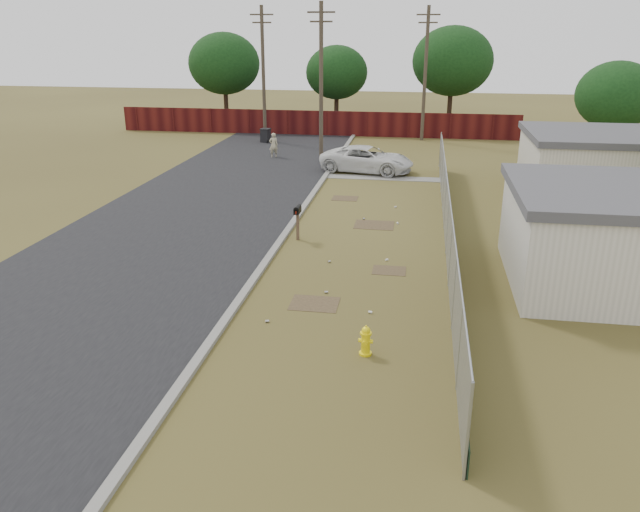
% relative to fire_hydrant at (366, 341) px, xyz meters
% --- Properties ---
extents(ground, '(120.00, 120.00, 0.00)m').
position_rel_fire_hydrant_xyz_m(ground, '(-0.95, 7.75, -0.37)').
color(ground, brown).
rests_on(ground, ground).
extents(street, '(15.10, 60.00, 0.12)m').
position_rel_fire_hydrant_xyz_m(street, '(-7.70, 15.81, -0.35)').
color(street, black).
rests_on(street, ground).
extents(chainlink_fence, '(0.10, 27.06, 2.02)m').
position_rel_fire_hydrant_xyz_m(chainlink_fence, '(2.17, 8.78, 0.43)').
color(chainlink_fence, gray).
rests_on(chainlink_fence, ground).
extents(privacy_fence, '(30.00, 0.12, 1.80)m').
position_rel_fire_hydrant_xyz_m(privacy_fence, '(-6.95, 32.75, 0.53)').
color(privacy_fence, '#49120F').
rests_on(privacy_fence, ground).
extents(utility_poles, '(12.60, 8.24, 9.00)m').
position_rel_fire_hydrant_xyz_m(utility_poles, '(-4.61, 28.42, 4.33)').
color(utility_poles, '#453B2E').
rests_on(utility_poles, ground).
extents(houses, '(9.30, 17.24, 3.10)m').
position_rel_fire_hydrant_xyz_m(houses, '(8.75, 10.89, 1.19)').
color(houses, silver).
rests_on(houses, ground).
extents(horizon_trees, '(33.32, 31.94, 7.78)m').
position_rel_fire_hydrant_xyz_m(horizon_trees, '(-0.11, 31.31, 4.26)').
color(horizon_trees, '#352318').
rests_on(horizon_trees, ground).
extents(fire_hydrant, '(0.36, 0.36, 0.79)m').
position_rel_fire_hydrant_xyz_m(fire_hydrant, '(0.00, 0.00, 0.00)').
color(fire_hydrant, yellow).
rests_on(fire_hydrant, ground).
extents(mailbox, '(0.21, 0.58, 1.34)m').
position_rel_fire_hydrant_xyz_m(mailbox, '(-3.36, 8.43, 0.69)').
color(mailbox, brown).
rests_on(mailbox, ground).
extents(pickup_truck, '(5.46, 3.28, 1.42)m').
position_rel_fire_hydrant_xyz_m(pickup_truck, '(-1.86, 20.68, 0.34)').
color(pickup_truck, silver).
rests_on(pickup_truck, ground).
extents(pedestrian, '(0.65, 0.55, 1.50)m').
position_rel_fire_hydrant_xyz_m(pedestrian, '(-7.97, 23.99, 0.38)').
color(pedestrian, tan).
rests_on(pedestrian, ground).
extents(trash_bin, '(0.73, 0.80, 0.96)m').
position_rel_fire_hydrant_xyz_m(trash_bin, '(-9.76, 29.11, 0.12)').
color(trash_bin, black).
rests_on(trash_bin, ground).
extents(scattered_litter, '(3.22, 12.29, 0.07)m').
position_rel_fire_hydrant_xyz_m(scattered_litter, '(-0.86, 7.01, -0.33)').
color(scattered_litter, silver).
rests_on(scattered_litter, ground).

